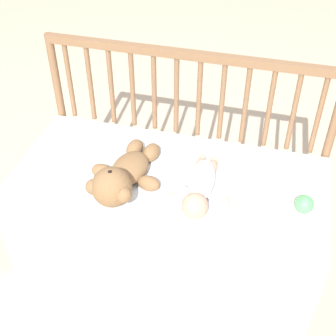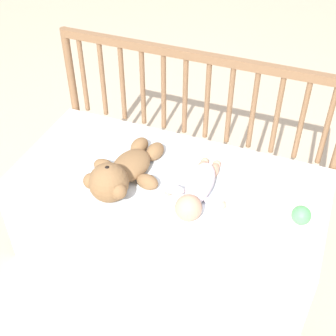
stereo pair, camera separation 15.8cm
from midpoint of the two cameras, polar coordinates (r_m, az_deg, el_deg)
The scene contains 7 objects.
ground_plane at distance 2.19m, azimuth -2.04°, elevation -9.78°, with size 12.00×12.00×0.00m, color #C6B293.
crib_mattress at distance 2.03m, azimuth -2.18°, elevation -5.88°, with size 1.26×0.59×0.43m.
crib_rail at distance 2.03m, azimuth 0.14°, elevation 7.86°, with size 1.26×0.04×0.83m.
blanket at distance 1.87m, azimuth -3.11°, elevation -1.53°, with size 0.80×0.52×0.01m.
teddy_bear at distance 1.81m, azimuth -8.17°, elevation -1.10°, with size 0.30×0.42×0.16m.
baby at distance 1.78m, azimuth 1.42°, elevation -2.33°, with size 0.25×0.37×0.10m.
toy_ball at distance 1.77m, azimuth 13.86°, elevation -4.42°, with size 0.07×0.07×0.07m.
Camera 1 is at (0.35, -1.35, 1.69)m, focal length 50.00 mm.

